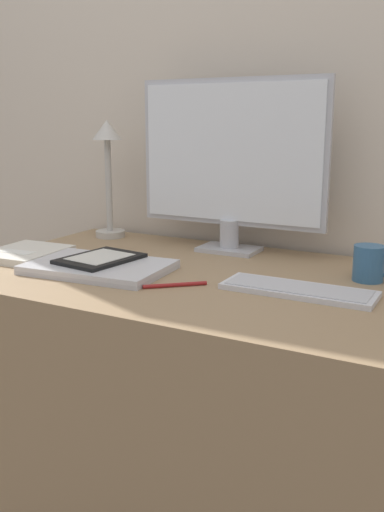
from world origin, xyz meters
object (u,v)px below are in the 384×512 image
object	(u,v)px
coffee_mug	(370,263)
keyboard	(298,290)
ereader	(100,258)
desk_lamp	(108,162)
pen	(175,285)
monitor	(231,161)
laptop	(99,267)
notebook	(26,253)

from	to	relation	value
coffee_mug	keyboard	bearing A→B (deg)	-124.15
ereader	coffee_mug	bearing A→B (deg)	18.30
desk_lamp	pen	size ratio (longest dim) A/B	3.15
monitor	keyboard	world-z (taller)	monitor
monitor	desk_lamp	distance (m)	0.42
laptop	pen	world-z (taller)	laptop
monitor	notebook	size ratio (longest dim) A/B	2.47
pen	coffee_mug	bearing A→B (deg)	34.45
notebook	pen	bearing A→B (deg)	-6.34
monitor	laptop	distance (m)	0.47
monitor	laptop	bearing A→B (deg)	-118.34
monitor	notebook	distance (m)	0.61
laptop	desk_lamp	bearing A→B (deg)	122.45
monitor	desk_lamp	world-z (taller)	monitor
laptop	notebook	xyz separation A→B (m)	(-0.27, 0.03, -0.00)
monitor	keyboard	xyz separation A→B (m)	(0.30, -0.30, -0.25)
keyboard	coffee_mug	world-z (taller)	coffee_mug
keyboard	desk_lamp	size ratio (longest dim) A/B	0.91
laptop	desk_lamp	xyz separation A→B (m)	(-0.23, 0.36, 0.23)
ereader	coffee_mug	xyz separation A→B (m)	(0.61, 0.20, 0.02)
laptop	notebook	size ratio (longest dim) A/B	1.60
keyboard	coffee_mug	bearing A→B (deg)	55.85
notebook	pen	distance (m)	0.50
laptop	notebook	distance (m)	0.27
monitor	notebook	world-z (taller)	monitor
ereader	monitor	bearing A→B (deg)	58.48
ereader	coffee_mug	size ratio (longest dim) A/B	2.07
ereader	pen	xyz separation A→B (m)	(0.24, -0.05, -0.02)
ereader	coffee_mug	world-z (taller)	coffee_mug
desk_lamp	pen	xyz separation A→B (m)	(0.46, -0.39, -0.23)
monitor	keyboard	distance (m)	0.49
notebook	coffee_mug	bearing A→B (deg)	12.87
keyboard	notebook	size ratio (longest dim) A/B	1.49
ereader	desk_lamp	size ratio (longest dim) A/B	0.59
keyboard	notebook	xyz separation A→B (m)	(-0.75, -0.03, 0.00)
monitor	pen	bearing A→B (deg)	-83.81
desk_lamp	coffee_mug	world-z (taller)	desk_lamp
monitor	laptop	xyz separation A→B (m)	(-0.19, -0.35, -0.24)
desk_lamp	coffee_mug	bearing A→B (deg)	-9.25
keyboard	desk_lamp	world-z (taller)	desk_lamp
monitor	coffee_mug	distance (m)	0.48
keyboard	pen	bearing A→B (deg)	-161.55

